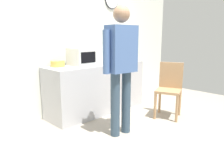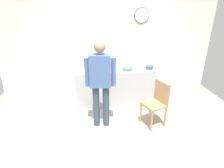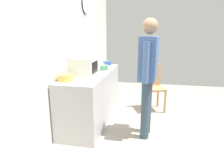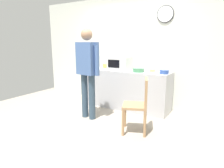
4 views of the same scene
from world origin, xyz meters
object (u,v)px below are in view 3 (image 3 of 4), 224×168
Objects in this scene: microwave at (85,66)px; fork_utensil at (115,65)px; person_standing at (148,70)px; wooden_chair at (153,85)px; mixing_bowl at (102,67)px; sandwich_plate at (102,66)px; spoon_utensil at (111,67)px; salad_bowl at (66,78)px; cereal_bowl at (107,63)px.

fork_utensil is (1.11, -0.29, -0.15)m from microwave.
person_standing is 1.26m from wooden_chair.
sandwich_plate is at bearing 15.76° from mixing_bowl.
fork_utensil is 0.10× the size of person_standing.
microwave is 1.16m from fork_utensil.
microwave is 2.94× the size of spoon_utensil.
salad_bowl is at bearing 170.27° from sandwich_plate.
spoon_utensil is at bearing -18.24° from salad_bowl.
person_standing reaches higher than cereal_bowl.
cereal_bowl is at bearing 2.71° from mixing_bowl.
fork_utensil is 1.48m from person_standing.
salad_bowl reaches higher than fork_utensil.
cereal_bowl is 0.75× the size of mixing_bowl.
wooden_chair is at bearing -96.57° from cereal_bowl.
cereal_bowl is 1.08× the size of spoon_utensil.
sandwich_plate is 1.08× the size of mixing_bowl.
spoon_utensil is 0.10× the size of person_standing.
cereal_bowl is at bearing -6.61° from microwave.
sandwich_plate reaches higher than fork_utensil.
sandwich_plate is 1.28m from salad_bowl.
cereal_bowl is at bearing 95.95° from fork_utensil.
person_standing is (-0.70, -0.88, 0.11)m from mixing_bowl.
mixing_bowl is (0.54, -0.15, -0.11)m from microwave.
microwave is 0.53× the size of wooden_chair.
salad_bowl is 1.94m from wooden_chair.
salad_bowl is at bearing 164.43° from fork_utensil.
microwave is at bearing 165.47° from fork_utensil.
person_standing is (-0.99, -0.96, 0.13)m from sandwich_plate.
sandwich_plate is 1.56× the size of spoon_utensil.
fork_utensil is (0.29, -0.22, -0.02)m from sandwich_plate.
person_standing is at bearing -128.67° from mixing_bowl.
microwave is at bearing 174.97° from sandwich_plate.
sandwich_plate is 0.30m from mixing_bowl.
mixing_bowl is 1.13m from wooden_chair.
spoon_utensil is (0.82, -0.27, -0.15)m from microwave.
cereal_bowl is 1.55m from person_standing.
fork_utensil is at bearing -15.57° from salad_bowl.
mixing_bowl is at bearing -16.88° from salad_bowl.
mixing_bowl is (-0.55, -0.03, 0.00)m from cereal_bowl.
person_standing is (0.28, -1.17, 0.10)m from salad_bowl.
salad_bowl is 0.93× the size of mixing_bowl.
cereal_bowl is at bearing 27.75° from spoon_utensil.
wooden_chair is at bearing -65.36° from mixing_bowl.
cereal_bowl is 0.31m from spoon_utensil.
wooden_chair reaches higher than fork_utensil.
sandwich_plate is 1.16× the size of salad_bowl.
salad_bowl is at bearing 161.84° from microwave.
person_standing is (-0.98, -0.76, 0.15)m from spoon_utensil.
mixing_bowl reaches higher than cereal_bowl.
wooden_chair is (0.44, -0.96, -0.41)m from mixing_bowl.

